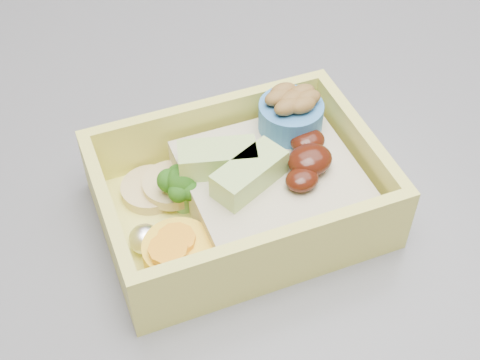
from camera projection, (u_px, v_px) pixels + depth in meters
name	position (u px, v px, depth m)	size (l,w,h in m)	color
bento_box	(247.00, 188.00, 0.42)	(0.18, 0.14, 0.06)	#E1DC5D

